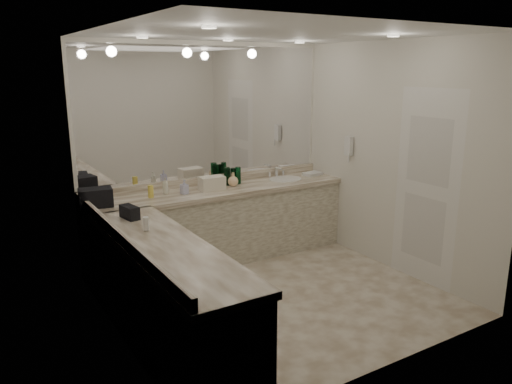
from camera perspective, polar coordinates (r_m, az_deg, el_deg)
floor at (r=5.28m, az=2.23°, el=-11.77°), size 3.20×3.20×0.00m
ceiling at (r=4.77m, az=2.54°, el=17.66°), size 3.20×3.20×0.00m
wall_back at (r=6.14m, az=-5.50°, el=4.61°), size 3.20×0.02×2.60m
wall_left at (r=4.20m, az=-16.03°, el=-0.26°), size 0.02×3.00×2.60m
wall_right at (r=5.89m, az=15.42°, el=3.77°), size 0.02×3.00×2.60m
vanity_back_base at (r=6.08m, az=-4.05°, el=-3.98°), size 3.20×0.60×0.84m
vanity_back_top at (r=5.95m, az=-4.08°, el=0.12°), size 3.20×0.64×0.06m
vanity_left_base at (r=4.31m, az=-10.19°, el=-11.99°), size 0.60×2.40×0.84m
vanity_left_top at (r=4.14m, az=-10.33°, el=-6.36°), size 0.64×2.42×0.06m
backsplash_back at (r=6.19m, az=-5.35°, el=1.38°), size 3.20×0.04×0.10m
backsplash_left at (r=4.30m, az=-15.46°, el=-4.75°), size 0.04×3.00×0.10m
mirror_back at (r=6.07m, az=-5.56°, el=9.02°), size 3.12×0.01×1.55m
mirror_left at (r=4.12m, az=-16.32°, el=6.18°), size 0.01×2.92×1.55m
sink at (r=6.44m, az=3.38°, el=1.42°), size 0.44×0.44×0.03m
faucet at (r=6.59m, az=2.34°, el=2.39°), size 0.24×0.16×0.14m
wall_phone at (r=6.34m, az=10.55°, el=5.20°), size 0.06×0.10×0.24m
door at (r=5.61m, az=18.87°, el=0.42°), size 0.02×0.82×2.10m
black_toiletry_bag at (r=5.39m, az=-17.84°, el=-0.65°), size 0.36×0.26×0.19m
black_bag_spill at (r=4.89m, az=-14.25°, el=-2.24°), size 0.14×0.24×0.13m
cream_cosmetic_case at (r=5.88m, az=-5.06°, el=1.05°), size 0.30×0.19×0.17m
hand_towel at (r=6.71m, az=6.47°, el=2.08°), size 0.27×0.20×0.04m
lotion_left at (r=4.48m, az=-12.47°, el=-3.67°), size 0.05×0.05×0.12m
soap_bottle_a at (r=5.76m, az=-10.32°, el=0.70°), size 0.08×0.08×0.18m
soap_bottle_b at (r=5.72m, az=-8.20°, el=0.58°), size 0.09×0.09×0.16m
soap_bottle_c at (r=6.05m, az=-2.64°, el=1.47°), size 0.15×0.15×0.17m
green_bottle_0 at (r=6.17m, az=-2.62°, el=1.85°), size 0.07×0.07×0.20m
green_bottle_1 at (r=6.13m, az=-3.29°, el=1.78°), size 0.07×0.07×0.20m
green_bottle_2 at (r=6.16m, az=-2.06°, el=1.91°), size 0.07×0.07×0.21m
green_bottle_3 at (r=6.10m, az=-3.33°, el=1.81°), size 0.07×0.07×0.22m
green_bottle_4 at (r=6.16m, az=-2.58°, el=1.80°), size 0.07×0.07×0.19m
amenity_bottle_0 at (r=5.81m, az=-10.17°, el=0.21°), size 0.04×0.04×0.07m
amenity_bottle_1 at (r=5.59m, az=-16.21°, el=-0.70°), size 0.05×0.05×0.06m
amenity_bottle_2 at (r=5.87m, az=-5.69°, el=0.64°), size 0.04×0.04×0.09m
amenity_bottle_3 at (r=6.09m, az=-2.71°, el=1.20°), size 0.04×0.04×0.10m
amenity_bottle_4 at (r=5.63m, az=-11.94°, el=0.07°), size 0.06×0.06×0.14m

